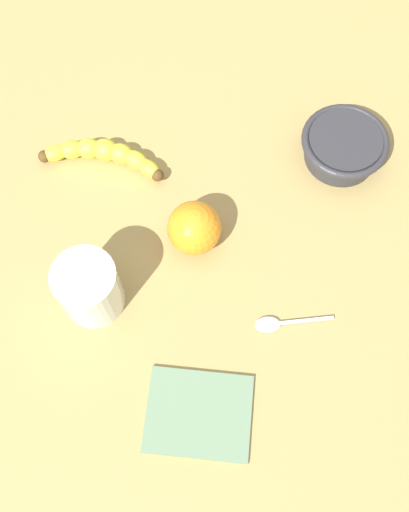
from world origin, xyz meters
TOP-DOWN VIEW (x-y plane):
  - wooden_tabletop at (0.00, 0.00)cm, footprint 120.00×120.00cm
  - banana at (17.69, -2.57)cm, footprint 19.01×9.30cm
  - smoothie_glass at (5.90, 17.39)cm, footprint 8.66×8.66cm
  - ceramic_bowl at (-13.95, -21.99)cm, footprint 13.46×13.46cm
  - orange_fruit at (-1.51, 2.06)cm, footprint 7.85×7.85cm
  - teaspoon at (-17.66, 7.89)cm, footprint 9.86×7.84cm
  - folded_napkin at (-14.97, 23.64)cm, footprint 17.29×16.00cm

SIDE VIEW (x-z plane):
  - wooden_tabletop at x=0.00cm, z-range 0.00..3.00cm
  - folded_napkin at x=-14.97cm, z-range 3.00..3.60cm
  - teaspoon at x=-17.66cm, z-range 3.00..3.80cm
  - banana at x=17.69cm, z-range 3.00..6.50cm
  - ceramic_bowl at x=-13.95cm, z-range 3.48..8.45cm
  - orange_fruit at x=-1.51cm, z-range 3.00..10.85cm
  - smoothie_glass at x=5.90cm, z-range 2.70..12.45cm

